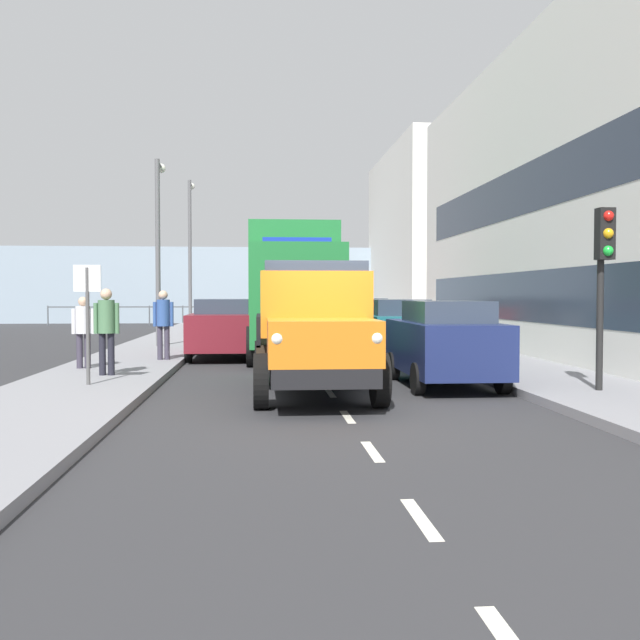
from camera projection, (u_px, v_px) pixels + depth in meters
ground_plane at (300, 352)px, 23.12m from camera, size 80.00×80.00×0.00m
sidewalk_left at (443, 348)px, 23.51m from camera, size 2.76×43.12×0.15m
sidewalk_right at (153, 350)px, 22.72m from camera, size 2.76×43.12×0.15m
road_centreline_markings at (302, 354)px, 22.08m from camera, size 0.12×38.51×0.01m
building_terrace at (639, 197)px, 20.19m from camera, size 6.67×23.50×9.25m
building_far_block at (443, 240)px, 41.82m from camera, size 6.66×13.94×10.18m
sea_horizon at (279, 285)px, 47.48m from camera, size 80.00×0.80×5.00m
seawall_railing at (281, 310)px, 43.95m from camera, size 28.08×0.08×1.20m
truck_vintage_orange at (315, 332)px, 12.80m from camera, size 2.17×5.64×2.43m
lorry_cargo_green at (292, 287)px, 21.06m from camera, size 2.58×8.20×3.87m
car_navy_kerbside_near at (444, 342)px, 14.27m from camera, size 1.78×3.85×1.72m
car_teal_kerbside_1 at (395, 329)px, 19.52m from camera, size 1.79×4.40×1.72m
car_grey_kerbside_2 at (362, 321)px, 25.79m from camera, size 1.79×4.43×1.72m
car_red_kerbside_3 at (343, 316)px, 31.70m from camera, size 1.82×4.03×1.72m
car_maroon_oppositeside_0 at (223, 327)px, 20.78m from camera, size 1.92×4.27×1.72m
pedestrian_by_lamp at (106, 324)px, 14.96m from camera, size 0.53×0.34×1.82m
pedestrian_couple_b at (83, 326)px, 16.38m from camera, size 0.53×0.34×1.65m
pedestrian_near_railing at (163, 319)px, 18.58m from camera, size 0.53×0.34×1.81m
traffic_light_near at (604, 259)px, 12.46m from camera, size 0.28×0.41×3.20m
lamp_post_promenade at (158, 235)px, 23.67m from camera, size 0.32×1.14×6.17m
lamp_post_far at (190, 243)px, 33.09m from camera, size 0.32×1.14×7.00m
street_sign at (88, 303)px, 13.35m from camera, size 0.50×0.07×2.25m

